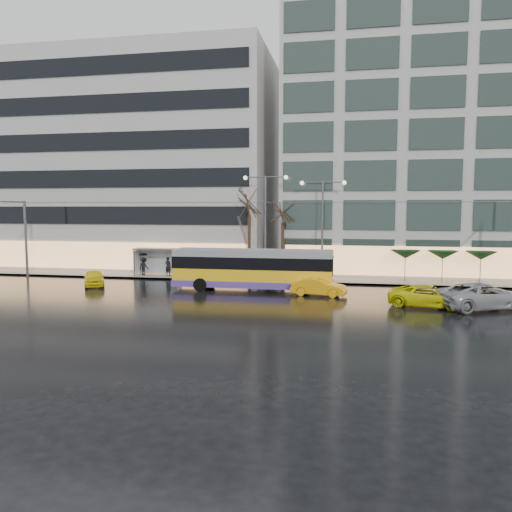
% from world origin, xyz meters
% --- Properties ---
extents(ground, '(140.00, 140.00, 0.00)m').
position_xyz_m(ground, '(0.00, 0.00, 0.00)').
color(ground, black).
rests_on(ground, ground).
extents(sidewalk, '(80.00, 10.00, 0.15)m').
position_xyz_m(sidewalk, '(2.00, 14.00, 0.07)').
color(sidewalk, gray).
rests_on(sidewalk, ground).
extents(kerb, '(80.00, 0.10, 0.15)m').
position_xyz_m(kerb, '(2.00, 9.05, 0.07)').
color(kerb, slate).
rests_on(kerb, ground).
extents(building_left, '(34.00, 14.00, 22.00)m').
position_xyz_m(building_left, '(-16.00, 19.00, 11.15)').
color(building_left, '#AEACA7').
rests_on(building_left, sidewalk).
extents(building_right, '(32.00, 14.00, 25.00)m').
position_xyz_m(building_right, '(19.00, 19.00, 12.65)').
color(building_right, '#AEACA7').
rests_on(building_right, sidewalk).
extents(trolleybus, '(12.36, 4.84, 5.72)m').
position_xyz_m(trolleybus, '(2.03, 4.93, 1.55)').
color(trolleybus, yellow).
rests_on(trolleybus, ground).
extents(catenary, '(42.24, 5.12, 7.00)m').
position_xyz_m(catenary, '(1.00, 7.94, 4.25)').
color(catenary, '#595B60').
rests_on(catenary, ground).
extents(bus_shelter, '(4.20, 1.60, 2.51)m').
position_xyz_m(bus_shelter, '(-8.38, 10.69, 1.96)').
color(bus_shelter, '#595B60').
rests_on(bus_shelter, sidewalk).
extents(street_lamp_near, '(3.96, 0.36, 9.03)m').
position_xyz_m(street_lamp_near, '(2.00, 10.80, 5.99)').
color(street_lamp_near, '#595B60').
rests_on(street_lamp_near, sidewalk).
extents(street_lamp_far, '(3.96, 0.36, 8.53)m').
position_xyz_m(street_lamp_far, '(7.00, 10.80, 5.71)').
color(street_lamp_far, '#595B60').
rests_on(street_lamp_far, sidewalk).
extents(tree_a, '(3.20, 3.20, 8.40)m').
position_xyz_m(tree_a, '(0.50, 11.00, 7.09)').
color(tree_a, black).
rests_on(tree_a, sidewalk).
extents(tree_b, '(3.20, 3.20, 7.70)m').
position_xyz_m(tree_b, '(3.50, 11.20, 6.40)').
color(tree_b, black).
rests_on(tree_b, sidewalk).
extents(parasol_a, '(2.50, 2.50, 2.65)m').
position_xyz_m(parasol_a, '(14.00, 11.00, 2.45)').
color(parasol_a, '#595B60').
rests_on(parasol_a, sidewalk).
extents(parasol_b, '(2.50, 2.50, 2.65)m').
position_xyz_m(parasol_b, '(17.00, 11.00, 2.45)').
color(parasol_b, '#595B60').
rests_on(parasol_b, sidewalk).
extents(parasol_c, '(2.50, 2.50, 2.65)m').
position_xyz_m(parasol_c, '(20.00, 11.00, 2.45)').
color(parasol_c, '#595B60').
rests_on(parasol_c, sidewalk).
extents(taxi_a, '(3.24, 4.12, 1.31)m').
position_xyz_m(taxi_a, '(-11.22, 4.72, 0.66)').
color(taxi_a, yellow).
rests_on(taxi_a, ground).
extents(taxi_b, '(4.13, 2.01, 1.31)m').
position_xyz_m(taxi_b, '(7.21, 3.38, 0.65)').
color(taxi_b, '#FFA80D').
rests_on(taxi_b, ground).
extents(taxi_c, '(5.42, 3.31, 1.40)m').
position_xyz_m(taxi_c, '(14.40, 0.59, 0.70)').
color(taxi_c, yellow).
rests_on(taxi_c, ground).
extents(sedan_silver, '(6.52, 4.86, 1.65)m').
position_xyz_m(sedan_silver, '(17.73, 0.58, 0.82)').
color(sedan_silver, '#A8A8AD').
rests_on(sedan_silver, ground).
extents(pedestrian_a, '(1.18, 1.20, 2.19)m').
position_xyz_m(pedestrian_a, '(-6.97, 10.46, 1.58)').
color(pedestrian_a, black).
rests_on(pedestrian_a, sidewalk).
extents(pedestrian_b, '(1.03, 1.03, 1.69)m').
position_xyz_m(pedestrian_b, '(-3.72, 9.43, 0.99)').
color(pedestrian_b, black).
rests_on(pedestrian_b, sidewalk).
extents(pedestrian_c, '(1.22, 1.05, 2.11)m').
position_xyz_m(pedestrian_c, '(-9.30, 10.36, 1.26)').
color(pedestrian_c, black).
rests_on(pedestrian_c, sidewalk).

